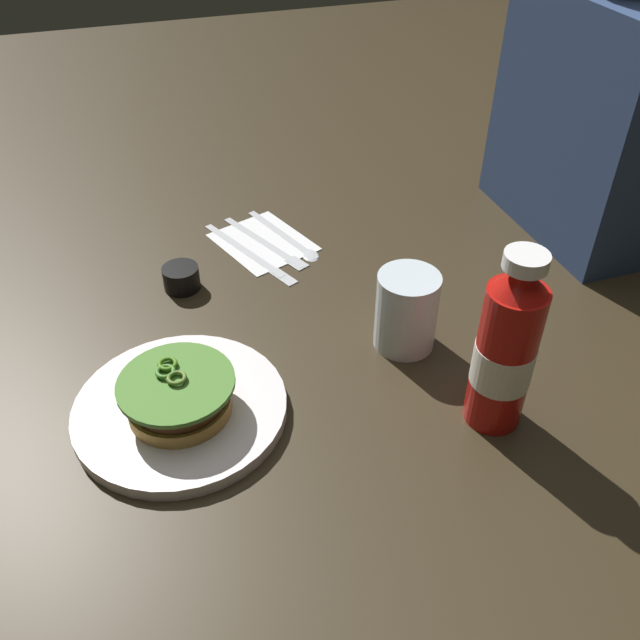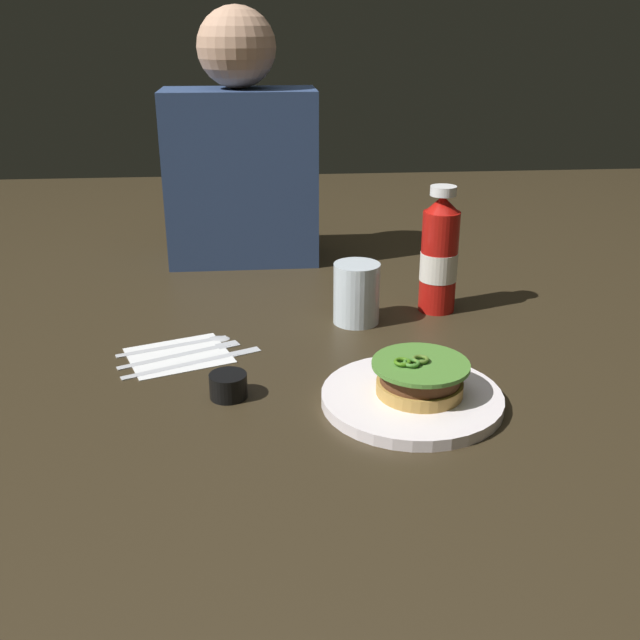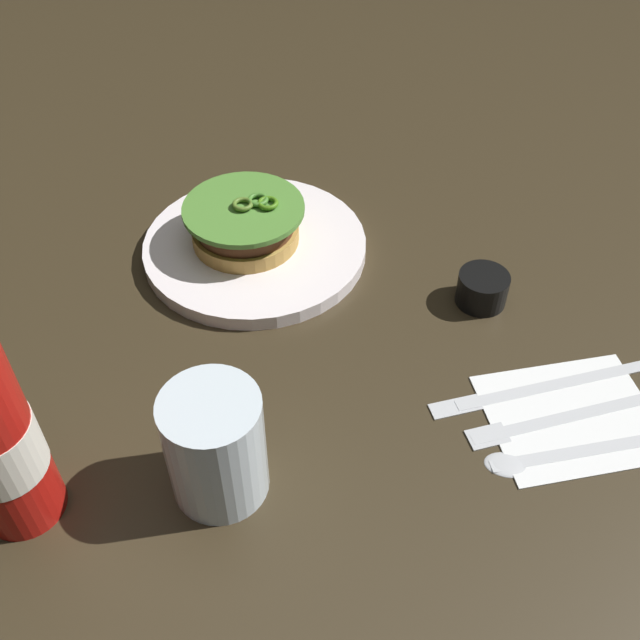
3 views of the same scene
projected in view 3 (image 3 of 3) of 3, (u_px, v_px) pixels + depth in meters
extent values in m
plane|color=#312718|center=(366.00, 350.00, 0.72)|extent=(3.00, 3.00, 0.00)
cylinder|color=white|center=(255.00, 247.00, 0.82)|extent=(0.25, 0.25, 0.02)
cylinder|color=#B88A41|center=(246.00, 233.00, 0.81)|extent=(0.12, 0.12, 0.02)
cylinder|color=#512D19|center=(245.00, 221.00, 0.80)|extent=(0.11, 0.11, 0.02)
cylinder|color=red|center=(244.00, 213.00, 0.79)|extent=(0.10, 0.10, 0.01)
cylinder|color=#4B8030|center=(243.00, 208.00, 0.78)|extent=(0.13, 0.13, 0.01)
torus|color=#407516|center=(268.00, 203.00, 0.78)|extent=(0.02, 0.02, 0.01)
torus|color=#4F7026|center=(243.00, 204.00, 0.78)|extent=(0.02, 0.02, 0.01)
torus|color=#417B29|center=(258.00, 200.00, 0.78)|extent=(0.02, 0.02, 0.01)
cylinder|color=silver|center=(216.00, 446.00, 0.57)|extent=(0.08, 0.08, 0.11)
cylinder|color=black|center=(482.00, 289.00, 0.76)|extent=(0.05, 0.05, 0.03)
cube|color=white|center=(571.00, 416.00, 0.66)|extent=(0.18, 0.17, 0.00)
cube|color=silver|center=(555.00, 383.00, 0.68)|extent=(0.18, 0.09, 0.00)
cube|color=silver|center=(473.00, 401.00, 0.67)|extent=(0.08, 0.05, 0.00)
cube|color=silver|center=(572.00, 414.00, 0.66)|extent=(0.18, 0.09, 0.00)
cube|color=silver|center=(488.00, 434.00, 0.64)|extent=(0.04, 0.03, 0.00)
cube|color=silver|center=(591.00, 448.00, 0.63)|extent=(0.17, 0.07, 0.00)
ellipsoid|color=silver|center=(508.00, 462.00, 0.62)|extent=(0.04, 0.03, 0.00)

